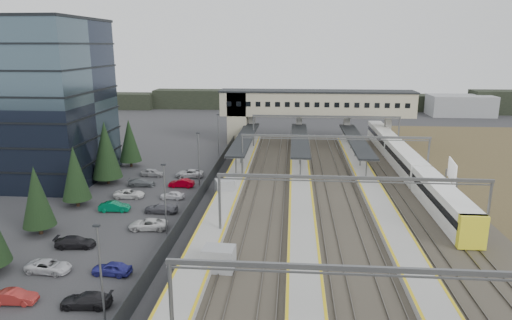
# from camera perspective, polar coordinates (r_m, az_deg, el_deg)

# --- Properties ---
(ground) EXTENTS (220.00, 220.00, 0.00)m
(ground) POSITION_cam_1_polar(r_m,az_deg,el_deg) (58.05, -1.27, -6.38)
(ground) COLOR #2B2B2D
(ground) RESTS_ON ground
(office_building) EXTENTS (24.30, 18.30, 24.30)m
(office_building) POSITION_cam_1_polar(r_m,az_deg,el_deg) (78.54, -27.62, 6.60)
(office_building) COLOR #384B56
(office_building) RESTS_ON ground
(conifer_row) EXTENTS (4.42, 49.82, 9.50)m
(conifer_row) POSITION_cam_1_polar(r_m,az_deg,el_deg) (59.40, -23.34, -2.19)
(conifer_row) COLOR black
(conifer_row) RESTS_ON ground
(car_park) EXTENTS (10.41, 44.47, 1.26)m
(car_park) POSITION_cam_1_polar(r_m,az_deg,el_deg) (55.07, -16.03, -7.46)
(car_park) COLOR silver
(car_park) RESTS_ON ground
(lampposts) EXTENTS (0.50, 53.25, 8.07)m
(lampposts) POSITION_cam_1_polar(r_m,az_deg,el_deg) (59.19, -8.89, -1.73)
(lampposts) COLOR slate
(lampposts) RESTS_ON ground
(fence) EXTENTS (0.08, 90.00, 2.00)m
(fence) POSITION_cam_1_polar(r_m,az_deg,el_deg) (63.34, -6.67, -3.74)
(fence) COLOR #26282B
(fence) RESTS_ON ground
(relay_cabin_near) EXTENTS (3.01, 2.30, 2.39)m
(relay_cabin_near) POSITION_cam_1_polar(r_m,az_deg,el_deg) (43.13, -4.65, -12.30)
(relay_cabin_near) COLOR gray
(relay_cabin_near) RESTS_ON ground
(relay_cabin_far) EXTENTS (3.03, 2.79, 2.26)m
(relay_cabin_far) POSITION_cam_1_polar(r_m,az_deg,el_deg) (63.62, -3.91, -3.47)
(relay_cabin_far) COLOR gray
(relay_cabin_far) RESTS_ON ground
(rail_corridor) EXTENTS (34.00, 90.00, 0.92)m
(rail_corridor) POSITION_cam_1_polar(r_m,az_deg,el_deg) (62.48, 7.79, -4.72)
(rail_corridor) COLOR #3E392E
(rail_corridor) RESTS_ON ground
(canopies) EXTENTS (23.10, 30.00, 3.28)m
(canopies) POSITION_cam_1_polar(r_m,az_deg,el_deg) (82.71, 5.49, 2.64)
(canopies) COLOR black
(canopies) RESTS_ON ground
(footbridge) EXTENTS (40.40, 6.40, 11.20)m
(footbridge) POSITION_cam_1_polar(r_m,az_deg,el_deg) (96.87, 5.87, 6.73)
(footbridge) COLOR #B2AB8E
(footbridge) RESTS_ON ground
(gantries) EXTENTS (28.40, 62.28, 7.17)m
(gantries) POSITION_cam_1_polar(r_m,az_deg,el_deg) (59.17, 10.64, -0.14)
(gantries) COLOR slate
(gantries) RESTS_ON ground
(train) EXTENTS (2.83, 59.08, 3.56)m
(train) POSITION_cam_1_polar(r_m,az_deg,el_deg) (77.82, 18.14, -0.18)
(train) COLOR white
(train) RESTS_ON ground
(billboard) EXTENTS (0.97, 5.62, 4.75)m
(billboard) POSITION_cam_1_polar(r_m,az_deg,el_deg) (69.31, 23.31, -1.39)
(billboard) COLOR slate
(billboard) RESTS_ON ground
(treeline_far) EXTENTS (170.00, 19.00, 7.00)m
(treeline_far) POSITION_cam_1_polar(r_m,az_deg,el_deg) (148.46, 11.75, 7.16)
(treeline_far) COLOR black
(treeline_far) RESTS_ON ground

